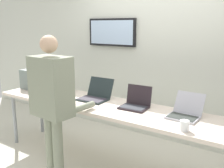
% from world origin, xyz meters
% --- Properties ---
extents(ground, '(8.00, 8.00, 0.04)m').
position_xyz_m(ground, '(0.00, 0.00, -0.02)').
color(ground, beige).
extents(back_wall, '(8.00, 0.11, 2.59)m').
position_xyz_m(back_wall, '(-0.01, 1.13, 1.30)').
color(back_wall, silver).
rests_on(back_wall, ground).
extents(workbench, '(3.34, 0.70, 0.79)m').
position_xyz_m(workbench, '(0.00, 0.00, 0.74)').
color(workbench, beige).
rests_on(workbench, ground).
extents(equipment_box, '(0.43, 0.40, 0.29)m').
position_xyz_m(equipment_box, '(-1.41, 0.11, 0.93)').
color(equipment_box, slate).
rests_on(equipment_box, workbench).
extents(laptop_station_0, '(0.35, 0.31, 0.25)m').
position_xyz_m(laptop_station_0, '(-0.96, 0.11, 0.85)').
color(laptop_station_0, '#232829').
rests_on(laptop_station_0, workbench).
extents(laptop_station_1, '(0.37, 0.37, 0.26)m').
position_xyz_m(laptop_station_1, '(-0.34, 0.11, 0.85)').
color(laptop_station_1, '#1E282A').
rests_on(laptop_station_1, workbench).
extents(laptop_station_2, '(0.32, 0.29, 0.25)m').
position_xyz_m(laptop_station_2, '(0.25, 0.10, 0.84)').
color(laptop_station_2, black).
rests_on(laptop_station_2, workbench).
extents(laptop_station_3, '(0.32, 0.37, 0.23)m').
position_xyz_m(laptop_station_3, '(0.83, 0.11, 0.84)').
color(laptop_station_3, '#AEADB9').
rests_on(laptop_station_3, workbench).
extents(person, '(0.47, 0.61, 1.62)m').
position_xyz_m(person, '(-0.34, -0.62, 0.98)').
color(person, gray).
rests_on(person, ground).
extents(coffee_mug, '(0.08, 0.08, 0.10)m').
position_xyz_m(coffee_mug, '(0.94, -0.25, 0.84)').
color(coffee_mug, white).
rests_on(coffee_mug, workbench).
extents(paper_sheet, '(0.28, 0.34, 0.00)m').
position_xyz_m(paper_sheet, '(-0.58, -0.17, 0.79)').
color(paper_sheet, white).
rests_on(paper_sheet, workbench).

